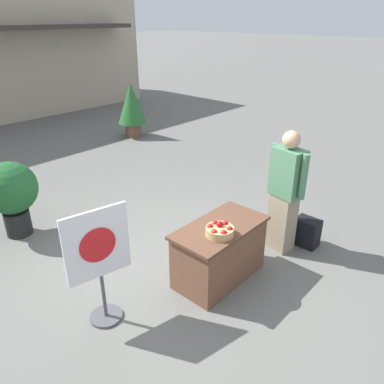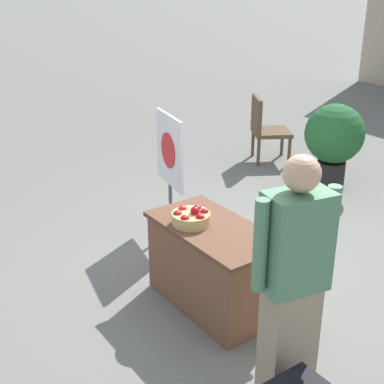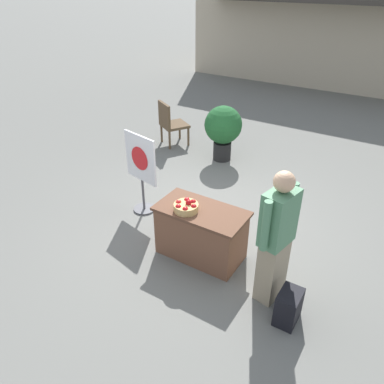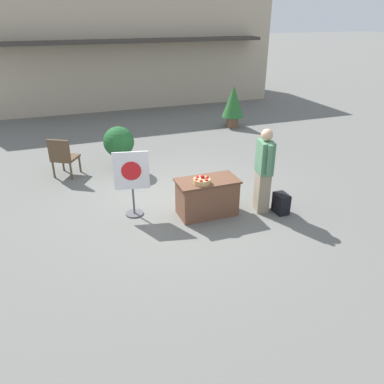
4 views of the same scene
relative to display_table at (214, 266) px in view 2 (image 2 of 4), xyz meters
The scene contains 7 objects.
ground_plane 0.81m from the display_table, 117.26° to the left, with size 120.00×120.00×0.00m, color slate.
display_table is the anchor object (origin of this frame).
apple_basket 0.48m from the display_table, 143.95° to the right, with size 0.33×0.33×0.16m.
person_visitor 1.25m from the display_table, 11.61° to the right, with size 0.34×0.60×1.75m.
poster_board 1.54m from the display_table, 161.16° to the left, with size 0.68×0.36×1.36m.
patio_chair 3.99m from the display_table, 131.06° to the left, with size 0.75×0.75×1.00m.
potted_plant_far_left 3.20m from the display_table, 112.79° to the left, with size 0.78×0.78×1.16m.
Camera 2 is at (3.48, -3.12, 2.74)m, focal length 50.00 mm.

